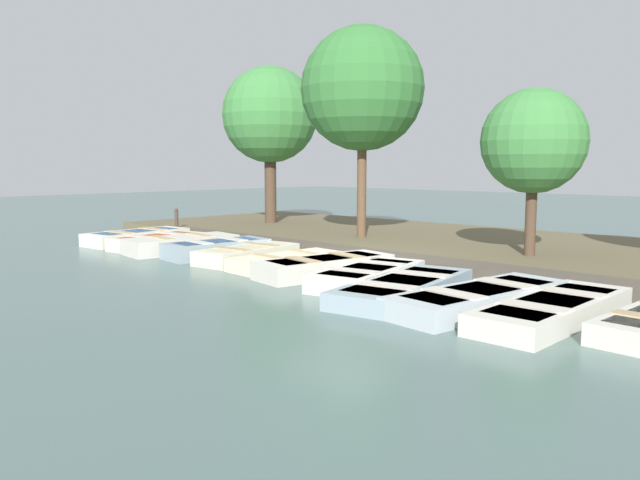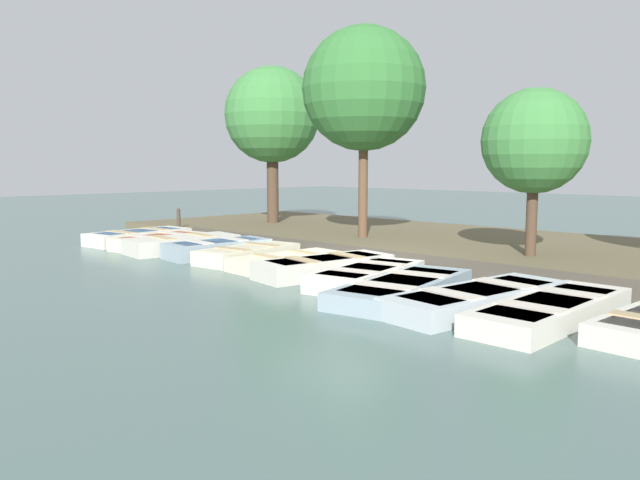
% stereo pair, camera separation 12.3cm
% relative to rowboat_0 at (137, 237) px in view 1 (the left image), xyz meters
% --- Properties ---
extents(ground_plane, '(80.00, 80.00, 0.00)m').
position_rel_rowboat_0_xyz_m(ground_plane, '(-0.95, 7.55, -0.19)').
color(ground_plane, '#4C6660').
extents(shore_bank, '(8.00, 24.00, 0.22)m').
position_rel_rowboat_0_xyz_m(shore_bank, '(-5.95, 7.55, -0.09)').
color(shore_bank, brown).
rests_on(shore_bank, ground_plane).
extents(dock_walkway, '(1.00, 16.91, 0.23)m').
position_rel_rowboat_0_xyz_m(dock_walkway, '(-2.15, 7.55, -0.08)').
color(dock_walkway, '#51473D').
rests_on(dock_walkway, ground_plane).
extents(rowboat_0, '(3.19, 1.48, 0.39)m').
position_rel_rowboat_0_xyz_m(rowboat_0, '(0.00, 0.00, 0.00)').
color(rowboat_0, silver).
rests_on(rowboat_0, ground_plane).
extents(rowboat_1, '(2.85, 1.47, 0.38)m').
position_rel_rowboat_0_xyz_m(rowboat_1, '(0.15, 1.39, -0.01)').
color(rowboat_1, beige).
rests_on(rowboat_1, ground_plane).
extents(rowboat_2, '(3.05, 1.56, 0.44)m').
position_rel_rowboat_0_xyz_m(rowboat_2, '(0.19, 2.64, 0.03)').
color(rowboat_2, beige).
rests_on(rowboat_2, ground_plane).
extents(rowboat_3, '(2.76, 1.31, 0.43)m').
position_rel_rowboat_0_xyz_m(rowboat_3, '(0.04, 4.02, 0.02)').
color(rowboat_3, '#8C9EA8').
rests_on(rowboat_3, ground_plane).
extents(rowboat_4, '(2.80, 1.39, 0.37)m').
position_rel_rowboat_0_xyz_m(rowboat_4, '(-0.01, 5.18, -0.01)').
color(rowboat_4, beige).
rests_on(rowboat_4, ground_plane).
extents(rowboat_5, '(2.77, 1.20, 0.33)m').
position_rel_rowboat_0_xyz_m(rowboat_5, '(0.01, 6.58, -0.03)').
color(rowboat_5, beige).
rests_on(rowboat_5, ground_plane).
extents(rowboat_6, '(3.15, 1.55, 0.41)m').
position_rel_rowboat_0_xyz_m(rowboat_6, '(0.15, 7.92, 0.01)').
color(rowboat_6, beige).
rests_on(rowboat_6, ground_plane).
extents(rowboat_7, '(3.04, 1.65, 0.37)m').
position_rel_rowboat_0_xyz_m(rowboat_7, '(0.27, 9.20, -0.01)').
color(rowboat_7, silver).
rests_on(rowboat_7, ground_plane).
extents(rowboat_8, '(3.70, 1.85, 0.33)m').
position_rel_rowboat_0_xyz_m(rowboat_8, '(0.70, 10.38, -0.03)').
color(rowboat_8, '#8C9EA8').
rests_on(rowboat_8, ground_plane).
extents(rowboat_9, '(3.67, 1.58, 0.36)m').
position_rel_rowboat_0_xyz_m(rowboat_9, '(0.63, 11.85, -0.01)').
color(rowboat_9, '#B2BCC1').
rests_on(rowboat_9, ground_plane).
extents(rowboat_10, '(3.58, 1.10, 0.34)m').
position_rel_rowboat_0_xyz_m(rowboat_10, '(0.52, 13.01, -0.03)').
color(rowboat_10, beige).
rests_on(rowboat_10, ground_plane).
extents(mooring_post_near, '(0.12, 0.12, 0.89)m').
position_rel_rowboat_0_xyz_m(mooring_post_near, '(-2.21, -1.25, 0.25)').
color(mooring_post_near, '#47382D').
rests_on(mooring_post_near, ground_plane).
extents(park_tree_far_left, '(3.47, 3.47, 5.89)m').
position_rel_rowboat_0_xyz_m(park_tree_far_left, '(-5.76, -0.45, 3.92)').
color(park_tree_far_left, '#4C3828').
rests_on(park_tree_far_left, ground_plane).
extents(park_tree_left, '(3.56, 3.56, 6.29)m').
position_rel_rowboat_0_xyz_m(park_tree_left, '(-4.47, 5.02, 4.30)').
color(park_tree_left, brown).
rests_on(park_tree_left, ground_plane).
extents(park_tree_center, '(2.41, 2.41, 4.08)m').
position_rel_rowboat_0_xyz_m(park_tree_center, '(-4.28, 10.34, 2.66)').
color(park_tree_center, '#4C3828').
rests_on(park_tree_center, ground_plane).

